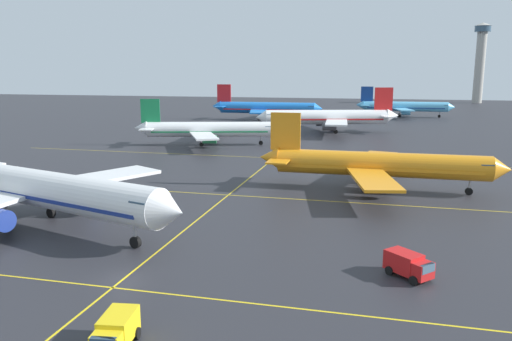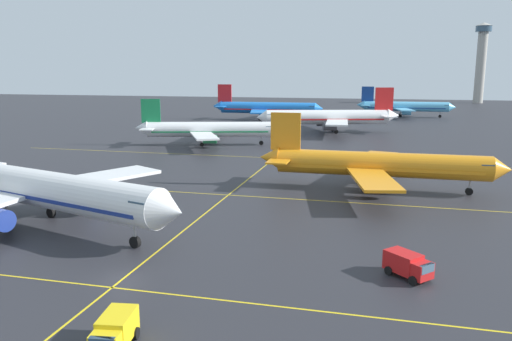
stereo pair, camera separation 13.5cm
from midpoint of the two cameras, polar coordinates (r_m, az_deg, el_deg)
The scene contains 11 objects.
ground_plane at distance 45.57m, azimuth -14.78°, elevation -11.73°, with size 600.00×600.00×0.00m, color #28282D.
airliner_front_gate at distance 62.27m, azimuth -23.70°, elevation -1.87°, with size 40.86×34.85×12.92m.
airliner_second_row at distance 76.58m, azimuth 13.55°, elevation 0.64°, with size 36.26×31.41×11.32m.
airliner_third_row at distance 121.19m, azimuth -5.51°, elevation 4.65°, with size 35.11×29.92×11.07m.
airliner_far_left_stand at distance 147.32m, azimuth 8.21°, elevation 5.99°, with size 40.91×34.90×12.94m.
airliner_far_right_stand at distance 184.02m, azimuth 1.06°, elevation 7.10°, with size 41.01×35.50×12.79m.
airliner_distant_taxiway at distance 205.69m, azimuth 16.41°, elevation 6.97°, with size 37.24×32.23×11.61m.
taxiway_markings at distance 72.33m, azimuth -3.22°, elevation -2.80°, with size 115.94×107.05×0.01m.
service_truck_red_van at distance 34.80m, azimuth -15.77°, elevation -17.17°, with size 2.64×4.34×2.10m.
service_truck_catering at distance 45.76m, azimuth 16.86°, elevation -10.16°, with size 4.27×4.14×2.10m.
control_tower at distance 310.04m, azimuth 24.11°, elevation 11.63°, with size 8.82×8.82×43.71m.
Camera 1 is at (20.73, -36.62, 17.46)m, focal length 35.24 mm.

